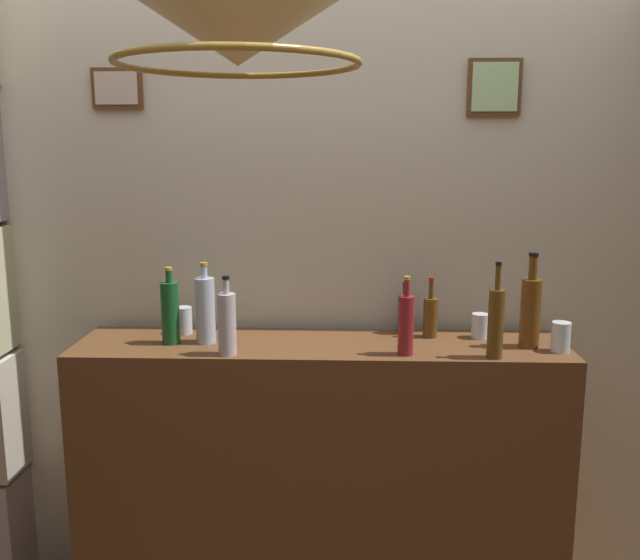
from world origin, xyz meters
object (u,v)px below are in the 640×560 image
object	(u,v)px
liquor_bottle_scotch	(496,322)
liquor_bottle_port	(405,313)
liquor_bottle_bourbon	(530,310)
pendant_lamp	(237,28)
liquor_bottle_amaro	(170,312)
liquor_bottle_sherry	(406,324)
glass_tumbler_highball	(561,337)
liquor_bottle_gin	(430,316)
glass_tumbler_shot	(184,320)
liquor_bottle_mezcal	(227,323)
liquor_bottle_rum	(205,310)
glass_tumbler_rocks	(480,326)

from	to	relation	value
liquor_bottle_scotch	liquor_bottle_port	distance (m)	0.43
liquor_bottle_bourbon	pendant_lamp	world-z (taller)	pendant_lamp
liquor_bottle_amaro	liquor_bottle_sherry	bearing A→B (deg)	-7.39
liquor_bottle_amaro	glass_tumbler_highball	size ratio (longest dim) A/B	2.67
liquor_bottle_scotch	liquor_bottle_gin	bearing A→B (deg)	126.14
glass_tumbler_shot	liquor_bottle_amaro	bearing A→B (deg)	-96.18
liquor_bottle_port	pendant_lamp	xyz separation A→B (m)	(-0.48, -1.03, 0.90)
liquor_bottle_port	liquor_bottle_scotch	bearing A→B (deg)	-47.98
liquor_bottle_gin	glass_tumbler_highball	world-z (taller)	liquor_bottle_gin
liquor_bottle_mezcal	liquor_bottle_bourbon	bearing A→B (deg)	7.09
liquor_bottle_rum	liquor_bottle_scotch	world-z (taller)	liquor_bottle_scotch
liquor_bottle_rum	liquor_bottle_mezcal	size ratio (longest dim) A/B	1.07
liquor_bottle_rum	glass_tumbler_rocks	world-z (taller)	liquor_bottle_rum
liquor_bottle_sherry	liquor_bottle_rum	size ratio (longest dim) A/B	0.93
liquor_bottle_sherry	liquor_bottle_bourbon	size ratio (longest dim) A/B	0.80
liquor_bottle_sherry	liquor_bottle_amaro	xyz separation A→B (m)	(-0.86, 0.11, 0.01)
liquor_bottle_bourbon	liquor_bottle_mezcal	world-z (taller)	liquor_bottle_bourbon
liquor_bottle_amaro	glass_tumbler_rocks	xyz separation A→B (m)	(1.17, 0.12, -0.07)
liquor_bottle_gin	liquor_bottle_port	size ratio (longest dim) A/B	1.16
liquor_bottle_scotch	liquor_bottle_port	bearing A→B (deg)	132.02
liquor_bottle_gin	liquor_bottle_sherry	bearing A→B (deg)	-115.99
liquor_bottle_scotch	liquor_bottle_sherry	bearing A→B (deg)	174.84
liquor_bottle_scotch	glass_tumbler_shot	size ratio (longest dim) A/B	3.19
liquor_bottle_bourbon	liquor_bottle_amaro	xyz separation A→B (m)	(-1.32, 0.00, -0.02)
liquor_bottle_port	glass_tumbler_shot	distance (m)	0.87
liquor_bottle_port	glass_tumbler_highball	world-z (taller)	liquor_bottle_port
pendant_lamp	liquor_bottle_gin	bearing A→B (deg)	59.56
pendant_lamp	liquor_bottle_mezcal	bearing A→B (deg)	103.14
liquor_bottle_rum	glass_tumbler_shot	distance (m)	0.18
glass_tumbler_highball	glass_tumbler_rocks	bearing A→B (deg)	145.85
liquor_bottle_scotch	liquor_bottle_amaro	distance (m)	1.17
liquor_bottle_bourbon	liquor_bottle_scotch	distance (m)	0.21
liquor_bottle_rum	liquor_bottle_bourbon	bearing A→B (deg)	-0.72
liquor_bottle_bourbon	liquor_bottle_rum	xyz separation A→B (m)	(-1.19, 0.01, -0.01)
liquor_bottle_rum	liquor_bottle_port	world-z (taller)	liquor_bottle_rum
liquor_bottle_gin	liquor_bottle_amaro	world-z (taller)	liquor_bottle_amaro
liquor_bottle_gin	liquor_bottle_amaro	xyz separation A→B (m)	(-0.98, -0.12, 0.04)
glass_tumbler_highball	liquor_bottle_rum	bearing A→B (deg)	176.91
liquor_bottle_mezcal	liquor_bottle_gin	size ratio (longest dim) A/B	1.20
glass_tumbler_highball	pendant_lamp	distance (m)	1.59
liquor_bottle_bourbon	liquor_bottle_rum	world-z (taller)	liquor_bottle_bourbon
liquor_bottle_rum	pendant_lamp	xyz separation A→B (m)	(0.27, -0.87, 0.85)
liquor_bottle_sherry	liquor_bottle_port	size ratio (longest dim) A/B	1.38
glass_tumbler_highball	liquor_bottle_sherry	bearing A→B (deg)	-174.20
liquor_bottle_bourbon	pendant_lamp	bearing A→B (deg)	-137.13
glass_tumbler_shot	liquor_bottle_scotch	bearing A→B (deg)	-13.53
liquor_bottle_bourbon	liquor_bottle_mezcal	size ratio (longest dim) A/B	1.23
liquor_bottle_amaro	liquor_bottle_mezcal	bearing A→B (deg)	-30.05
glass_tumbler_shot	liquor_bottle_mezcal	bearing A→B (deg)	-51.27
glass_tumbler_highball	liquor_bottle_mezcal	bearing A→B (deg)	-176.12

